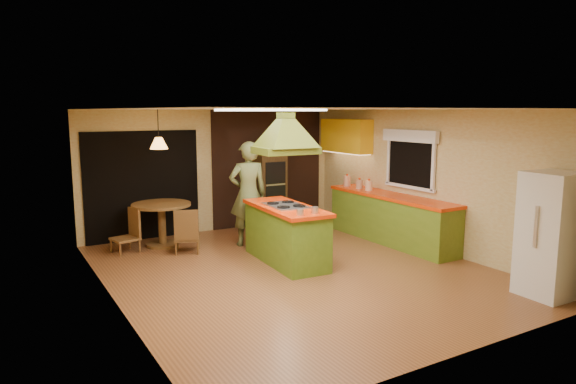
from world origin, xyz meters
TOP-DOWN VIEW (x-y plane):
  - ground at (0.00, 0.00)m, footprint 6.50×6.50m
  - room_walls at (0.00, 0.00)m, footprint 5.50×6.50m
  - ceiling_plane at (0.00, 0.00)m, footprint 6.50×6.50m
  - brick_panel at (1.25, 3.23)m, footprint 2.64×0.03m
  - nook_opening at (-1.50, 3.23)m, footprint 2.20×0.03m
  - right_counter at (2.45, 0.60)m, footprint 0.62×3.05m
  - upper_cabinets at (2.57, 2.20)m, footprint 0.34×1.40m
  - window_right at (2.70, 0.40)m, footprint 0.12×1.35m
  - fluor_panel at (-1.10, -1.20)m, footprint 1.20×0.60m
  - kitchen_island at (0.09, 0.49)m, footprint 0.88×1.93m
  - range_hood at (0.09, 0.49)m, footprint 0.98×0.73m
  - man at (0.04, 1.79)m, footprint 0.79×0.60m
  - refrigerator at (2.36, -2.66)m, footprint 0.72×0.68m
  - wall_oven at (1.11, 2.95)m, footprint 0.61×0.61m
  - dining_table at (-1.36, 2.53)m, footprint 1.07×1.07m
  - chair_left at (-2.06, 2.43)m, footprint 0.50×0.50m
  - chair_near at (-1.11, 1.88)m, footprint 0.57×0.57m
  - pendant_lamp at (-1.36, 2.53)m, footprint 0.40×0.40m
  - canister_large at (2.40, 1.91)m, footprint 0.19×0.19m
  - canister_medium at (2.40, 1.20)m, footprint 0.17×0.17m
  - canister_small at (2.40, 1.50)m, footprint 0.13×0.13m

SIDE VIEW (x-z plane):
  - ground at x=0.00m, z-range 0.00..0.00m
  - chair_left at x=-2.06m, z-range 0.00..0.77m
  - chair_near at x=-1.11m, z-range 0.00..0.80m
  - right_counter at x=2.45m, z-range 0.00..0.92m
  - kitchen_island at x=0.09m, z-range 0.00..0.96m
  - dining_table at x=-1.36m, z-range 0.16..0.97m
  - refrigerator at x=2.36m, z-range 0.00..1.68m
  - wall_oven at x=1.11m, z-range 0.00..1.80m
  - man at x=0.04m, z-range 0.00..1.93m
  - canister_small at x=2.40m, z-range 0.92..1.10m
  - canister_medium at x=2.40m, z-range 0.92..1.12m
  - canister_large at x=2.40m, z-range 0.92..1.13m
  - nook_opening at x=-1.50m, z-range 0.00..2.10m
  - room_walls at x=0.00m, z-range -2.00..4.50m
  - brick_panel at x=1.25m, z-range 0.00..2.50m
  - window_right at x=2.70m, z-range 1.24..2.30m
  - pendant_lamp at x=-1.36m, z-range 1.80..2.00m
  - upper_cabinets at x=2.57m, z-range 1.60..2.30m
  - range_hood at x=0.09m, z-range 1.86..2.65m
  - fluor_panel at x=-1.10m, z-range 2.47..2.50m
  - ceiling_plane at x=0.00m, z-range 2.50..2.50m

